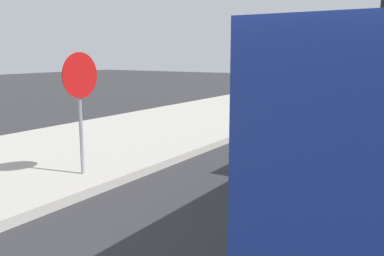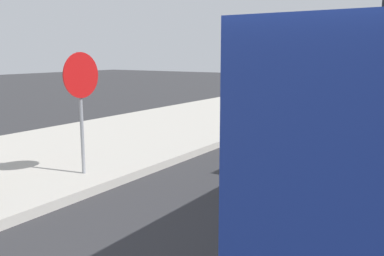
% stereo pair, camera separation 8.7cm
% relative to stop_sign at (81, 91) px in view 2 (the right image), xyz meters
% --- Properties ---
extents(stop_sign, '(0.76, 0.08, 2.07)m').
position_rel_stop_sign_xyz_m(stop_sign, '(0.00, 0.00, 0.00)').
color(stop_sign, gray).
rests_on(stop_sign, sidewalk_curb).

